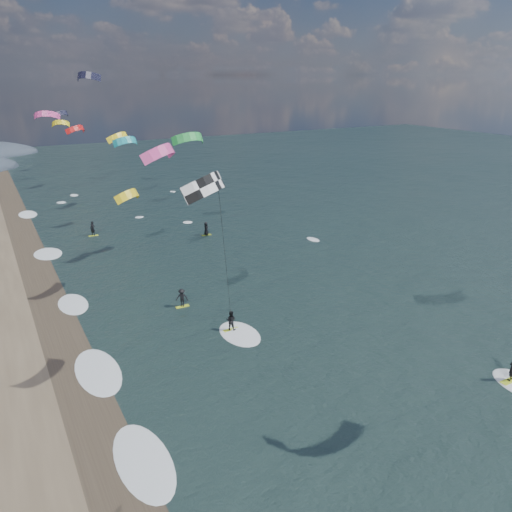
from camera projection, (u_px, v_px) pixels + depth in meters
ground at (395, 463)px, 24.02m from camera, size 260.00×260.00×0.00m
wet_sand_strip at (95, 423)px, 26.79m from camera, size 3.00×240.00×0.00m
kitesurfer_near_b at (226, 242)px, 29.25m from camera, size 6.84×8.96×13.53m
far_kitesurfers at (167, 254)px, 49.61m from camera, size 12.71×23.69×1.73m
bg_kite_field at (100, 127)px, 63.20m from camera, size 12.70×67.87×11.89m
shoreline_surf at (98, 374)px, 31.24m from camera, size 2.40×79.40×0.11m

